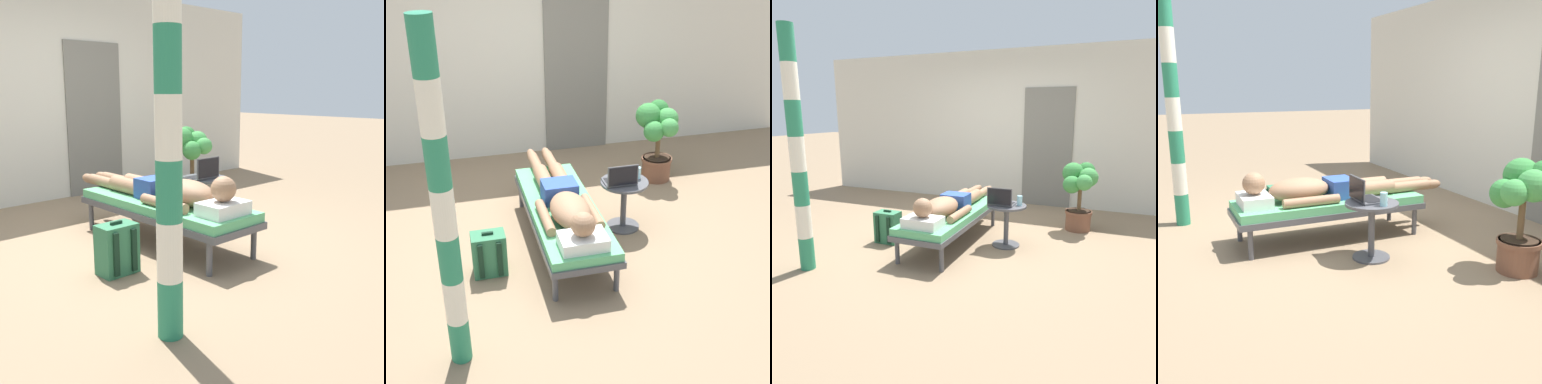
# 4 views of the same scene
# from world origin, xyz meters

# --- Properties ---
(ground_plane) EXTENTS (40.00, 40.00, 0.00)m
(ground_plane) POSITION_xyz_m (0.00, 0.00, 0.00)
(ground_plane) COLOR #8C7256
(house_wall_back) EXTENTS (7.60, 0.20, 2.70)m
(house_wall_back) POSITION_xyz_m (-0.03, 2.34, 1.35)
(house_wall_back) COLOR beige
(house_wall_back) RESTS_ON ground
(lounge_chair) EXTENTS (0.64, 1.90, 0.42)m
(lounge_chair) POSITION_xyz_m (-0.03, -0.12, 0.35)
(lounge_chair) COLOR #4C4C51
(lounge_chair) RESTS_ON ground
(person_reclining) EXTENTS (0.53, 2.17, 0.32)m
(person_reclining) POSITION_xyz_m (-0.03, -0.19, 0.52)
(person_reclining) COLOR white
(person_reclining) RESTS_ON lounge_chair
(side_table) EXTENTS (0.48, 0.48, 0.52)m
(side_table) POSITION_xyz_m (0.64, 0.03, 0.36)
(side_table) COLOR #4C4C51
(side_table) RESTS_ON ground
(laptop) EXTENTS (0.31, 0.24, 0.23)m
(laptop) POSITION_xyz_m (0.58, -0.03, 0.58)
(laptop) COLOR #4C4C51
(laptop) RESTS_ON side_table
(drink_glass) EXTENTS (0.06, 0.06, 0.12)m
(drink_glass) POSITION_xyz_m (0.79, 0.06, 0.58)
(drink_glass) COLOR #99D8E5
(drink_glass) RESTS_ON side_table
(backpack) EXTENTS (0.30, 0.26, 0.42)m
(backpack) POSITION_xyz_m (-0.78, -0.43, 0.20)
(backpack) COLOR #33724C
(backpack) RESTS_ON ground
(potted_plant) EXTENTS (0.49, 0.55, 0.95)m
(potted_plant) POSITION_xyz_m (1.40, 1.03, 0.57)
(potted_plant) COLOR brown
(potted_plant) RESTS_ON ground
(porch_post) EXTENTS (0.15, 0.15, 2.44)m
(porch_post) POSITION_xyz_m (-1.11, -1.45, 1.22)
(porch_post) COLOR #267F59
(porch_post) RESTS_ON ground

